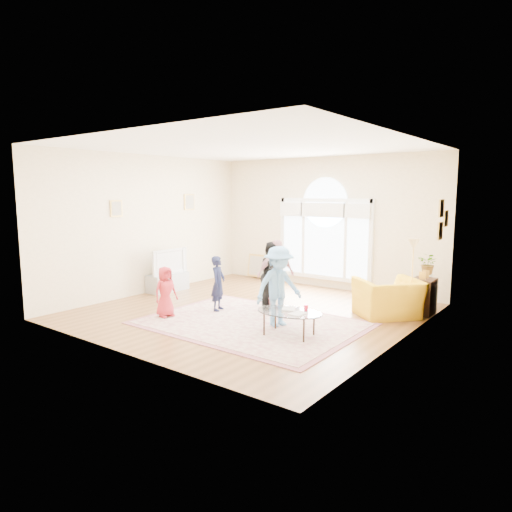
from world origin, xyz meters
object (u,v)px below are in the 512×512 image
Objects in this scene: area_rug at (251,323)px; tv_console at (168,282)px; coffee_table at (289,312)px; television at (167,261)px; armchair at (388,298)px.

tv_console is at bearing 163.61° from area_rug.
tv_console is 0.84× the size of coffee_table.
television is at bearing -0.00° from tv_console.
coffee_table is at bearing -15.37° from television.
television reaches higher than coffee_table.
tv_console is 4.37m from coffee_table.
coffee_table is at bearing 19.40° from armchair.
area_rug is 3.23× the size of armchair.
television is 4.37m from coffee_table.
television reaches higher than armchair.
coffee_table reaches higher than area_rug.
area_rug is 3.60× the size of tv_console.
area_rug is 2.65m from armchair.
armchair is (0.86, 2.12, -0.04)m from coffee_table.
television reaches higher than area_rug.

